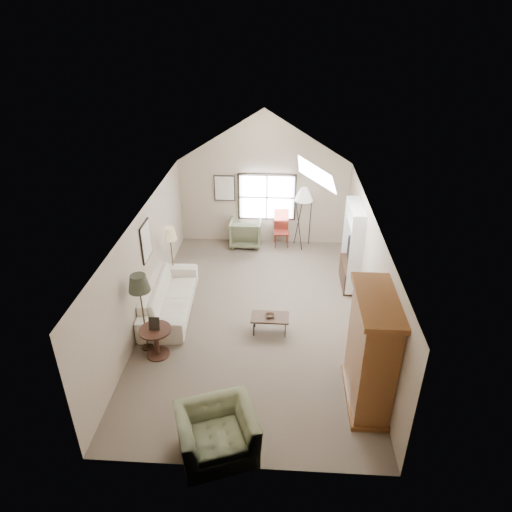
# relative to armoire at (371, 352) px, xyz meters

# --- Properties ---
(room_shell) EXTENTS (5.01, 8.01, 4.00)m
(room_shell) POSITION_rel_armoire_xyz_m (-2.18, 2.40, 2.11)
(room_shell) COLOR #6C5D4D
(room_shell) RESTS_ON ground
(window) EXTENTS (1.72, 0.08, 1.42)m
(window) POSITION_rel_armoire_xyz_m (-2.08, 6.36, 0.35)
(window) COLOR black
(window) RESTS_ON room_shell
(skylight) EXTENTS (0.80, 1.20, 0.52)m
(skylight) POSITION_rel_armoire_xyz_m (-0.88, 3.30, 2.12)
(skylight) COLOR white
(skylight) RESTS_ON room_shell
(wall_art) EXTENTS (1.97, 3.71, 0.88)m
(wall_art) POSITION_rel_armoire_xyz_m (-4.06, 4.34, 0.63)
(wall_art) COLOR black
(wall_art) RESTS_ON room_shell
(armoire) EXTENTS (0.60, 1.50, 2.20)m
(armoire) POSITION_rel_armoire_xyz_m (0.00, 0.00, 0.00)
(armoire) COLOR brown
(armoire) RESTS_ON ground
(tv_alcove) EXTENTS (0.32, 1.30, 2.10)m
(tv_alcove) POSITION_rel_armoire_xyz_m (0.16, 4.00, 0.05)
(tv_alcove) COLOR white
(tv_alcove) RESTS_ON ground
(media_console) EXTENTS (0.34, 1.18, 0.60)m
(media_console) POSITION_rel_armoire_xyz_m (0.14, 4.00, -0.80)
(media_console) COLOR #382316
(media_console) RESTS_ON ground
(tv_panel) EXTENTS (0.05, 0.90, 0.55)m
(tv_panel) POSITION_rel_armoire_xyz_m (0.14, 4.00, -0.18)
(tv_panel) COLOR black
(tv_panel) RESTS_ON media_console
(sofa) EXTENTS (1.16, 2.67, 0.76)m
(sofa) POSITION_rel_armoire_xyz_m (-4.21, 2.55, -0.72)
(sofa) COLOR beige
(sofa) RESTS_ON ground
(armchair_near) EXTENTS (1.51, 1.42, 0.79)m
(armchair_near) POSITION_rel_armoire_xyz_m (-2.55, -1.30, -0.70)
(armchair_near) COLOR #636C4C
(armchair_near) RESTS_ON ground
(armchair_far) EXTENTS (0.93, 0.96, 0.85)m
(armchair_far) POSITION_rel_armoire_xyz_m (-2.68, 6.10, -0.67)
(armchair_far) COLOR #5D6446
(armchair_far) RESTS_ON ground
(coffee_table) EXTENTS (0.83, 0.47, 0.42)m
(coffee_table) POSITION_rel_armoire_xyz_m (-1.81, 1.85, -0.89)
(coffee_table) COLOR #382217
(coffee_table) RESTS_ON ground
(bowl) EXTENTS (0.20, 0.20, 0.05)m
(bowl) POSITION_rel_armoire_xyz_m (-1.81, 1.85, -0.65)
(bowl) COLOR #311F14
(bowl) RESTS_ON coffee_table
(side_table) EXTENTS (0.69, 0.69, 0.66)m
(side_table) POSITION_rel_armoire_xyz_m (-4.11, 0.95, -0.77)
(side_table) COLOR #382017
(side_table) RESTS_ON ground
(side_chair) EXTENTS (0.46, 0.46, 1.11)m
(side_chair) POSITION_rel_armoire_xyz_m (-1.62, 6.10, -0.55)
(side_chair) COLOR maroon
(side_chair) RESTS_ON ground
(tripod_lamp) EXTENTS (0.63, 0.63, 1.89)m
(tripod_lamp) POSITION_rel_armoire_xyz_m (-1.01, 6.10, -0.15)
(tripod_lamp) COLOR silver
(tripod_lamp) RESTS_ON ground
(dark_lamp) EXTENTS (0.46, 0.46, 1.83)m
(dark_lamp) POSITION_rel_armoire_xyz_m (-4.38, 1.15, -0.19)
(dark_lamp) COLOR #26291C
(dark_lamp) RESTS_ON ground
(tan_lamp) EXTENTS (0.34, 0.34, 1.64)m
(tan_lamp) POSITION_rel_armoire_xyz_m (-4.38, 3.75, -0.28)
(tan_lamp) COLOR tan
(tan_lamp) RESTS_ON ground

